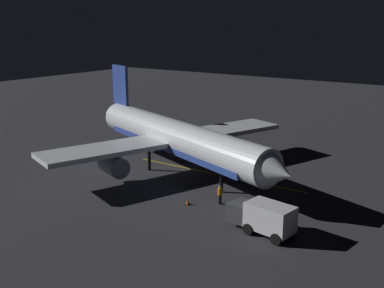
{
  "coord_description": "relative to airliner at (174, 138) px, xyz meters",
  "views": [
    {
      "loc": [
        39.37,
        29.83,
        16.01
      ],
      "look_at": [
        0.0,
        2.0,
        3.5
      ],
      "focal_mm": 43.82,
      "sensor_mm": 36.0,
      "label": 1
    }
  ],
  "objects": [
    {
      "name": "ground_plane",
      "position": [
        0.19,
        0.55,
        -3.9
      ],
      "size": [
        180.0,
        180.0,
        0.2
      ],
      "primitive_type": "cube",
      "color": "#2E2E33"
    },
    {
      "name": "apron_guide_stripe",
      "position": [
        -1.63,
        4.55,
        -3.8
      ],
      "size": [
        0.55,
        20.92,
        0.01
      ],
      "primitive_type": "cube",
      "rotation": [
        0.0,
        0.0,
        0.01
      ],
      "color": "gold",
      "rests_on": "ground_plane"
    },
    {
      "name": "airliner",
      "position": [
        0.0,
        0.0,
        0.0
      ],
      "size": [
        29.1,
        33.63,
        10.77
      ],
      "color": "white",
      "rests_on": "ground_plane"
    },
    {
      "name": "baggage_truck",
      "position": [
        8.7,
        15.4,
        -2.53
      ],
      "size": [
        2.91,
        5.71,
        2.53
      ],
      "color": "silver",
      "rests_on": "ground_plane"
    },
    {
      "name": "catering_truck",
      "position": [
        -7.18,
        2.29,
        -2.62
      ],
      "size": [
        2.34,
        6.02,
        2.26
      ],
      "color": "maroon",
      "rests_on": "ground_plane"
    },
    {
      "name": "ground_crew_worker",
      "position": [
        5.47,
        9.38,
        -2.92
      ],
      "size": [
        0.4,
        0.4,
        1.74
      ],
      "color": "black",
      "rests_on": "ground_plane"
    },
    {
      "name": "traffic_cone_near_left",
      "position": [
        -0.77,
        9.08,
        -3.55
      ],
      "size": [
        0.5,
        0.5,
        0.55
      ],
      "color": "#EA590F",
      "rests_on": "ground_plane"
    },
    {
      "name": "traffic_cone_near_right",
      "position": [
        7.28,
        7.08,
        -3.55
      ],
      "size": [
        0.5,
        0.5,
        0.55
      ],
      "color": "#EA590F",
      "rests_on": "ground_plane"
    }
  ]
}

